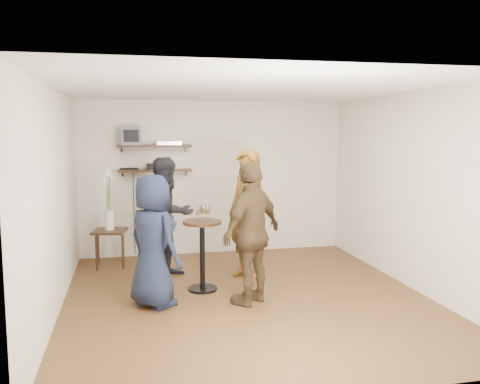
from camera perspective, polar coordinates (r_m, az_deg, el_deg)
The scene contains 18 objects.
room at distance 6.25m, azimuth 0.81°, elevation -0.45°, with size 4.58×5.08×2.68m.
shelf_upper at distance 8.43m, azimuth -9.59°, elevation 5.11°, with size 1.20×0.25×0.04m, color black.
shelf_lower at distance 8.45m, azimuth -9.54°, elevation 2.40°, with size 1.20×0.25×0.04m, color black.
crt_monitor at distance 8.41m, azimuth -12.14°, elevation 6.19°, with size 0.32×0.30×0.30m, color #59595B.
dvd_deck at distance 8.44m, azimuth -8.02°, elevation 5.47°, with size 0.40×0.24×0.06m, color silver.
radio at distance 8.44m, azimuth -9.70°, elevation 2.85°, with size 0.22×0.10×0.10m, color black.
power_strip at distance 8.48m, azimuth -12.35°, elevation 2.58°, with size 0.30×0.05×0.03m, color black.
side_table at distance 8.13m, azimuth -14.41°, elevation -4.79°, with size 0.57×0.57×0.58m.
vase_lilies at distance 8.05m, azimuth -14.50°, elevation -1.99°, with size 0.19×0.20×0.97m.
drinks_table at distance 6.72m, azimuth -4.26°, elevation -6.04°, with size 0.51×0.51×0.93m.
wine_glass_fl at distance 6.60m, azimuth -4.70°, elevation -2.23°, with size 0.06×0.06×0.18m.
wine_glass_fr at distance 6.62m, azimuth -3.60°, elevation -2.07°, with size 0.07×0.07×0.21m.
wine_glass_bl at distance 6.69m, azimuth -4.57°, elevation -2.04°, with size 0.07×0.07×0.20m.
wine_glass_br at distance 6.63m, azimuth -4.08°, elevation -1.98°, with size 0.07×0.07×0.22m.
person_plaid at distance 7.19m, azimuth 0.81°, elevation -2.57°, with size 0.67×0.44×1.83m, color #B93015.
person_dark at distance 7.33m, azimuth -8.10°, elevation -2.88°, with size 0.84×0.65×1.73m, color black.
person_navy at distance 6.15m, azimuth -9.73°, elevation -5.44°, with size 0.78×0.51×1.59m, color #151C31.
person_brown at distance 6.15m, azimuth 1.35°, elevation -4.64°, with size 1.02×0.42×1.74m, color #42301C.
Camera 1 is at (-1.42, -6.04, 2.10)m, focal length 38.00 mm.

